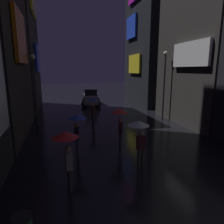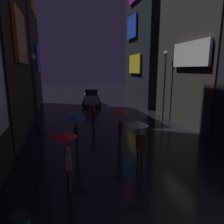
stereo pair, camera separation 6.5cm
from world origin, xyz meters
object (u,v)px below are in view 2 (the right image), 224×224
object	(u,v)px
car_distant	(91,97)
streetlamp_left_far	(35,82)
pedestrian_near_crossing_blue	(93,103)
streetlamp_right_far	(165,78)
pedestrian_far_right_clear	(139,131)
pedestrian_foreground_left_red	(66,145)
pedestrian_foreground_right_blue	(77,123)
pedestrian_midstreet_centre_red	(119,117)

from	to	relation	value
car_distant	streetlamp_left_far	distance (m)	10.09
pedestrian_near_crossing_blue	streetlamp_right_far	size ratio (longest dim) A/B	0.38
pedestrian_far_right_clear	pedestrian_foreground_left_red	size ratio (longest dim) A/B	1.00
pedestrian_far_right_clear	streetlamp_right_far	world-z (taller)	streetlamp_right_far
car_distant	pedestrian_foreground_right_blue	bearing A→B (deg)	-101.47
pedestrian_near_crossing_blue	pedestrian_foreground_left_red	xyz separation A→B (m)	(-2.26, -8.17, 0.00)
pedestrian_midstreet_centre_red	streetlamp_left_far	world-z (taller)	streetlamp_left_far
pedestrian_midstreet_centre_red	pedestrian_far_right_clear	bearing A→B (deg)	-88.24
car_distant	pedestrian_midstreet_centre_red	bearing A→B (deg)	-92.52
pedestrian_foreground_right_blue	car_distant	world-z (taller)	pedestrian_foreground_right_blue
pedestrian_foreground_left_red	car_distant	distance (m)	17.48
pedestrian_far_right_clear	car_distant	bearing A→B (deg)	88.14
pedestrian_near_crossing_blue	streetlamp_left_far	bearing A→B (deg)	170.13
pedestrian_foreground_right_blue	car_distant	bearing A→B (deg)	78.53
car_distant	streetlamp_right_far	distance (m)	10.36
pedestrian_foreground_left_red	pedestrian_foreground_right_blue	bearing A→B (deg)	77.80
pedestrian_midstreet_centre_red	streetlamp_left_far	distance (m)	7.46
pedestrian_far_right_clear	car_distant	xyz separation A→B (m)	(0.53, 16.27, -0.74)
pedestrian_far_right_clear	streetlamp_right_far	size ratio (longest dim) A/B	0.38
pedestrian_far_right_clear	pedestrian_near_crossing_blue	size ratio (longest dim) A/B	1.00
pedestrian_foreground_right_blue	streetlamp_left_far	world-z (taller)	streetlamp_left_far
pedestrian_foreground_left_red	streetlamp_right_far	distance (m)	11.74
pedestrian_foreground_right_blue	streetlamp_left_far	bearing A→B (deg)	111.48
pedestrian_foreground_left_red	streetlamp_right_far	xyz separation A→B (m)	(8.17, 8.23, 1.83)
pedestrian_midstreet_centre_red	pedestrian_near_crossing_blue	world-z (taller)	same
pedestrian_midstreet_centre_red	pedestrian_near_crossing_blue	distance (m)	4.87
pedestrian_near_crossing_blue	car_distant	world-z (taller)	pedestrian_near_crossing_blue
car_distant	streetlamp_right_far	size ratio (longest dim) A/B	0.77
streetlamp_left_far	car_distant	bearing A→B (deg)	57.04
pedestrian_far_right_clear	pedestrian_near_crossing_blue	world-z (taller)	same
pedestrian_midstreet_centre_red	pedestrian_foreground_right_blue	world-z (taller)	same
pedestrian_far_right_clear	streetlamp_left_far	bearing A→B (deg)	120.86
pedestrian_far_right_clear	streetlamp_right_far	distance (m)	9.22
pedestrian_near_crossing_blue	pedestrian_foreground_left_red	distance (m)	8.48
pedestrian_near_crossing_blue	streetlamp_right_far	bearing A→B (deg)	0.56
pedestrian_near_crossing_blue	pedestrian_far_right_clear	bearing A→B (deg)	-84.37
pedestrian_far_right_clear	pedestrian_foreground_left_red	world-z (taller)	same
streetlamp_right_far	pedestrian_foreground_left_red	bearing A→B (deg)	-134.80
pedestrian_foreground_right_blue	streetlamp_left_far	size ratio (longest dim) A/B	0.41
car_distant	streetlamp_right_far	world-z (taller)	streetlamp_right_far
pedestrian_far_right_clear	pedestrian_foreground_left_red	xyz separation A→B (m)	(-2.98, -0.84, 0.00)
pedestrian_near_crossing_blue	car_distant	size ratio (longest dim) A/B	0.49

